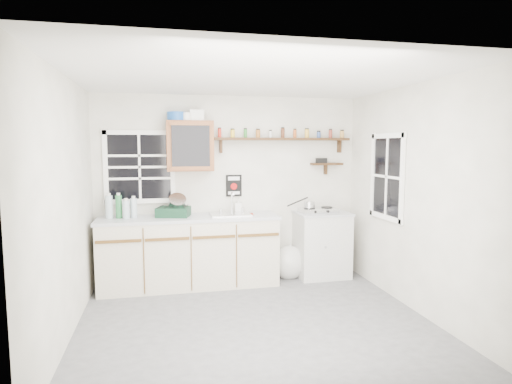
% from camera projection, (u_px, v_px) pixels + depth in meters
% --- Properties ---
extents(room, '(3.64, 3.24, 2.54)m').
position_uv_depth(room, '(255.00, 203.00, 4.35)').
color(room, '#4E4E50').
rests_on(room, ground).
extents(main_cabinet, '(2.31, 0.63, 0.92)m').
position_uv_depth(main_cabinet, '(190.00, 251.00, 5.57)').
color(main_cabinet, '#BAAF9A').
rests_on(main_cabinet, floor).
extents(right_cabinet, '(0.73, 0.57, 0.91)m').
position_uv_depth(right_cabinet, '(322.00, 244.00, 5.99)').
color(right_cabinet, '#BABAB3').
rests_on(right_cabinet, floor).
extents(sink, '(0.52, 0.44, 0.29)m').
position_uv_depth(sink, '(230.00, 214.00, 5.64)').
color(sink, silver).
rests_on(sink, main_cabinet).
extents(upper_cabinet, '(0.60, 0.32, 0.65)m').
position_uv_depth(upper_cabinet, '(190.00, 146.00, 5.57)').
color(upper_cabinet, brown).
rests_on(upper_cabinet, wall_back).
extents(upper_cabinet_clutter, '(0.47, 0.24, 0.14)m').
position_uv_depth(upper_cabinet_clutter, '(184.00, 116.00, 5.51)').
color(upper_cabinet_clutter, '#184B9D').
rests_on(upper_cabinet_clutter, upper_cabinet).
extents(spice_shelf, '(1.91, 0.18, 0.35)m').
position_uv_depth(spice_shelf, '(283.00, 138.00, 5.90)').
color(spice_shelf, black).
rests_on(spice_shelf, wall_back).
extents(secondary_shelf, '(0.45, 0.16, 0.24)m').
position_uv_depth(secondary_shelf, '(325.00, 163.00, 6.08)').
color(secondary_shelf, black).
rests_on(secondary_shelf, wall_back).
extents(warning_sign, '(0.22, 0.02, 0.30)m').
position_uv_depth(warning_sign, '(234.00, 186.00, 5.90)').
color(warning_sign, black).
rests_on(warning_sign, wall_back).
extents(window_back, '(0.93, 0.03, 0.98)m').
position_uv_depth(window_back, '(140.00, 167.00, 5.60)').
color(window_back, black).
rests_on(window_back, wall_back).
extents(window_right, '(0.03, 0.78, 1.08)m').
position_uv_depth(window_right, '(387.00, 177.00, 5.24)').
color(window_right, black).
rests_on(window_right, wall_back).
extents(water_bottles, '(0.38, 0.15, 0.32)m').
position_uv_depth(water_bottles, '(121.00, 207.00, 5.36)').
color(water_bottles, '#A6BBC2').
rests_on(water_bottles, main_cabinet).
extents(dish_rack, '(0.47, 0.40, 0.30)m').
position_uv_depth(dish_rack, '(175.00, 209.00, 5.51)').
color(dish_rack, '#10321F').
rests_on(dish_rack, main_cabinet).
extents(soap_bottle, '(0.11, 0.11, 0.20)m').
position_uv_depth(soap_bottle, '(238.00, 205.00, 5.86)').
color(soap_bottle, white).
rests_on(soap_bottle, main_cabinet).
extents(rag, '(0.13, 0.11, 0.02)m').
position_uv_depth(rag, '(248.00, 214.00, 5.65)').
color(rag, maroon).
rests_on(rag, main_cabinet).
extents(hotplate, '(0.53, 0.30, 0.07)m').
position_uv_depth(hotplate, '(318.00, 210.00, 5.90)').
color(hotplate, silver).
rests_on(hotplate, right_cabinet).
extents(saucepan, '(0.35, 0.23, 0.16)m').
position_uv_depth(saucepan, '(309.00, 205.00, 5.87)').
color(saucepan, silver).
rests_on(saucepan, hotplate).
extents(trash_bag, '(0.44, 0.40, 0.50)m').
position_uv_depth(trash_bag, '(289.00, 262.00, 5.95)').
color(trash_bag, silver).
rests_on(trash_bag, floor).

